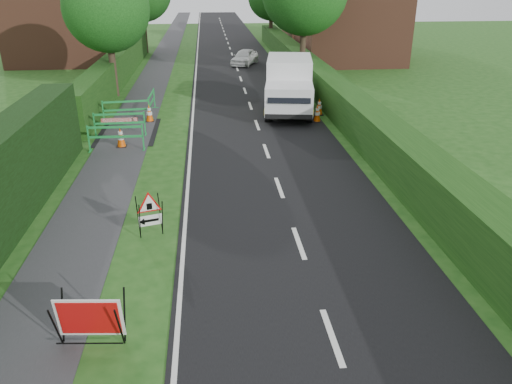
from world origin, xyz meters
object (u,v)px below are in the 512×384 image
triangle_sign (148,211)px  hatchback_car (245,57)px  red_rect_sign (90,319)px  works_van (289,84)px

triangle_sign → hatchback_car: size_ratio=0.32×
red_rect_sign → works_van: bearing=74.5°
hatchback_car → red_rect_sign: bearing=-77.1°
works_van → hatchback_car: works_van is taller
works_van → hatchback_car: size_ratio=1.72×
triangle_sign → red_rect_sign: bearing=-115.2°
triangle_sign → works_van: works_van is taller
triangle_sign → works_van: (5.45, 12.12, 0.57)m
red_rect_sign → triangle_sign: bearing=86.0°
red_rect_sign → hatchback_car: bearing=85.6°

